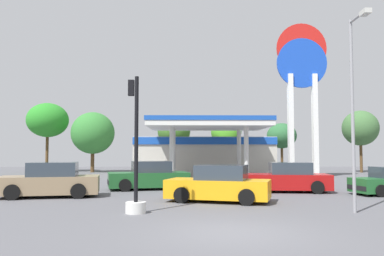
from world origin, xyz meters
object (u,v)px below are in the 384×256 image
(car_2, at_px, (219,185))
(traffic_signal_0, at_px, (135,176))
(tree_0, at_px, (48,120))
(tree_4, at_px, (282,136))
(tree_2, at_px, (174,132))
(car_3, at_px, (149,177))
(tree_3, at_px, (226,132))
(station_pole_sign, at_px, (302,79))
(car_1, at_px, (50,181))
(tree_5, at_px, (360,128))
(car_0, at_px, (288,178))
(tree_1, at_px, (93,133))
(corner_streetlamp, at_px, (355,95))

(car_2, distance_m, traffic_signal_0, 4.51)
(tree_0, distance_m, tree_4, 24.88)
(tree_2, height_order, tree_4, tree_2)
(traffic_signal_0, bearing_deg, car_3, 92.17)
(tree_0, relative_size, tree_3, 1.31)
(station_pole_sign, xyz_separation_m, tree_0, (-24.24, 9.79, -2.71))
(car_1, height_order, tree_5, tree_5)
(car_0, xyz_separation_m, tree_5, (12.63, 19.22, 3.85))
(tree_3, bearing_deg, traffic_signal_0, -102.68)
(car_0, relative_size, car_3, 0.95)
(station_pole_sign, distance_m, tree_0, 26.28)
(car_3, height_order, traffic_signal_0, traffic_signal_0)
(tree_0, relative_size, tree_4, 1.41)
(tree_5, bearing_deg, tree_3, 179.30)
(car_3, relative_size, traffic_signal_0, 1.00)
(tree_2, distance_m, tree_5, 19.49)
(car_3, xyz_separation_m, tree_2, (0.84, 19.84, 3.56))
(tree_3, relative_size, tree_5, 0.87)
(station_pole_sign, distance_m, tree_3, 10.87)
(tree_1, xyz_separation_m, tree_5, (27.81, -0.88, 0.49))
(traffic_signal_0, bearing_deg, tree_3, 77.32)
(traffic_signal_0, relative_size, tree_5, 0.76)
(traffic_signal_0, relative_size, tree_0, 0.66)
(car_2, relative_size, tree_3, 0.85)
(tree_0, height_order, corner_streetlamp, tree_0)
(tree_1, height_order, tree_4, tree_1)
(car_2, distance_m, tree_3, 23.81)
(tree_2, bearing_deg, car_3, -92.43)
(car_1, bearing_deg, traffic_signal_0, -46.65)
(traffic_signal_0, bearing_deg, tree_0, 114.82)
(station_pole_sign, xyz_separation_m, car_1, (-16.08, -13.03, -7.42))
(car_0, relative_size, tree_2, 0.77)
(tree_5, bearing_deg, corner_streetlamp, -114.50)
(car_1, bearing_deg, tree_3, 63.68)
(traffic_signal_0, bearing_deg, car_0, 44.51)
(traffic_signal_0, bearing_deg, car_2, 44.23)
(tree_0, bearing_deg, station_pole_sign, -22.00)
(car_2, bearing_deg, corner_streetlamp, -36.70)
(station_pole_sign, relative_size, car_3, 2.65)
(car_2, xyz_separation_m, corner_streetlamp, (4.55, -3.39, 3.46))
(tree_0, bearing_deg, car_1, -70.32)
(traffic_signal_0, xyz_separation_m, corner_streetlamp, (7.75, -0.27, 2.88))
(car_1, bearing_deg, tree_5, 41.02)
(station_pole_sign, height_order, tree_3, station_pole_sign)
(tree_4, distance_m, tree_5, 8.03)
(car_1, relative_size, tree_0, 0.67)
(traffic_signal_0, height_order, tree_2, tree_2)
(tree_0, relative_size, corner_streetlamp, 1.05)
(tree_2, bearing_deg, corner_streetlamp, -75.89)
(station_pole_sign, relative_size, car_0, 2.79)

